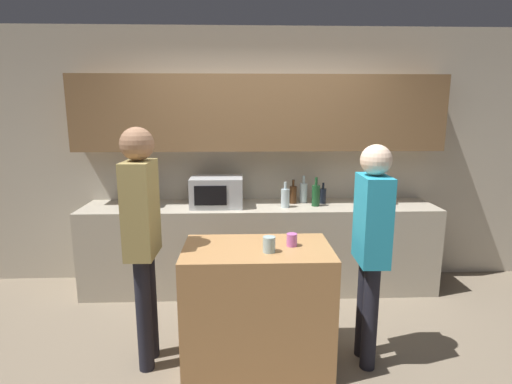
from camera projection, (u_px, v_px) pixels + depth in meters
The scene contains 16 objects.
ground_plane at pixel (268, 369), 2.92m from camera, with size 14.00×14.00×0.00m, color #7F705B.
back_wall at pixel (259, 141), 4.24m from camera, with size 6.40×0.40×2.70m.
back_counter at pixel (260, 247), 4.19m from camera, with size 3.60×0.62×0.90m.
kitchen_island at pixel (257, 306), 2.92m from camera, with size 1.06×0.62×0.90m.
microwave at pixel (217, 192), 4.03m from camera, with size 0.52×0.39×0.30m.
toaster at pixel (143, 198), 4.02m from camera, with size 0.26×0.16×0.18m.
potted_plant at pixel (380, 186), 4.08m from camera, with size 0.14×0.14×0.39m.
bottle_0 at pixel (285, 198), 4.00m from camera, with size 0.09×0.09×0.26m.
bottle_1 at pixel (293, 194), 4.17m from camera, with size 0.07×0.07×0.25m.
bottle_2 at pixel (303, 192), 4.21m from camera, with size 0.08×0.08×0.29m.
bottle_3 at pixel (316, 195), 4.05m from camera, with size 0.08×0.08×0.30m.
bottle_4 at pixel (323, 196), 4.17m from camera, with size 0.07×0.07×0.22m.
cup_0 at pixel (292, 240), 2.85m from camera, with size 0.08×0.08×0.09m.
cup_1 at pixel (270, 244), 2.73m from camera, with size 0.09×0.09×0.11m.
person_left at pixel (142, 228), 2.79m from camera, with size 0.23×0.34×1.75m.
person_center at pixel (371, 238), 2.82m from camera, with size 0.21×0.35×1.63m.
Camera 1 is at (-0.18, -2.59, 1.85)m, focal length 28.00 mm.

